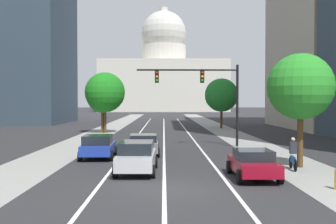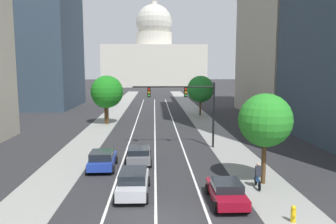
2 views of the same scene
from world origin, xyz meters
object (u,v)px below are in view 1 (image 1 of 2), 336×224
at_px(street_tree_near_left, 102,97).
at_px(street_tree_mid_left, 105,92).
at_px(street_tree_near_right, 301,87).
at_px(capitol_building, 164,76).
at_px(car_silver, 137,156).
at_px(car_blue, 98,146).
at_px(car_gray, 144,144).
at_px(traffic_signal_mast, 205,87).
at_px(street_tree_mid_right, 221,95).
at_px(car_crimson, 253,163).
at_px(cyclist, 293,154).

relative_size(street_tree_near_left, street_tree_mid_left, 0.85).
bearing_deg(street_tree_near_right, capitol_building, 93.21).
relative_size(car_silver, street_tree_mid_left, 0.64).
distance_m(street_tree_near_left, street_tree_mid_left, 0.67).
xyz_separation_m(car_blue, street_tree_mid_left, (-2.61, 21.59, 3.88)).
bearing_deg(street_tree_near_right, street_tree_mid_left, 119.33).
xyz_separation_m(capitol_building, street_tree_near_left, (-7.09, -107.26, -9.01)).
bearing_deg(capitol_building, street_tree_near_left, -93.78).
height_order(car_gray, traffic_signal_mast, traffic_signal_mast).
xyz_separation_m(street_tree_near_right, street_tree_mid_right, (0.35, 33.78, 0.07)).
bearing_deg(car_silver, traffic_signal_mast, -19.70).
height_order(car_gray, car_blue, car_blue).
relative_size(street_tree_near_right, street_tree_mid_left, 0.90).
relative_size(car_gray, car_blue, 1.11).
bearing_deg(traffic_signal_mast, car_silver, -110.78).
height_order(car_silver, traffic_signal_mast, traffic_signal_mast).
relative_size(car_crimson, street_tree_mid_left, 0.60).
relative_size(capitol_building, street_tree_mid_right, 6.78).
bearing_deg(car_crimson, traffic_signal_mast, 3.52).
distance_m(car_crimson, street_tree_near_left, 30.99).
distance_m(car_silver, street_tree_near_right, 9.68).
height_order(cyclist, street_tree_mid_right, street_tree_mid_right).
bearing_deg(cyclist, car_crimson, 136.57).
bearing_deg(street_tree_mid_right, cyclist, -91.66).
xyz_separation_m(car_silver, traffic_signal_mast, (4.67, 12.31, 3.94)).
height_order(car_silver, car_blue, car_silver).
bearing_deg(traffic_signal_mast, street_tree_near_left, 124.95).
distance_m(car_silver, street_tree_mid_right, 36.82).
height_order(cyclist, street_tree_near_left, street_tree_near_left).
bearing_deg(street_tree_mid_right, street_tree_near_left, -150.75).
relative_size(traffic_signal_mast, street_tree_near_right, 1.30).
height_order(cyclist, street_tree_mid_left, street_tree_mid_left).
relative_size(car_gray, street_tree_near_left, 0.77).
bearing_deg(car_gray, car_blue, 118.56).
height_order(car_gray, street_tree_near_left, street_tree_near_left).
bearing_deg(car_crimson, car_silver, 74.36).
height_order(car_silver, cyclist, cyclist).
relative_size(car_crimson, street_tree_near_left, 0.71).
relative_size(street_tree_near_left, street_tree_near_right, 0.94).
height_order(traffic_signal_mast, street_tree_mid_right, street_tree_mid_right).
bearing_deg(cyclist, street_tree_near_left, 32.55).
height_order(car_gray, street_tree_mid_right, street_tree_mid_right).
bearing_deg(street_tree_mid_right, car_crimson, -95.59).
bearing_deg(car_gray, capitol_building, -2.70).
xyz_separation_m(car_silver, street_tree_mid_right, (9.18, 35.47, 3.64)).
relative_size(cyclist, street_tree_near_left, 0.29).
bearing_deg(street_tree_near_right, cyclist, -126.41).
bearing_deg(street_tree_near_right, traffic_signal_mast, 111.44).
xyz_separation_m(car_silver, car_blue, (-2.78, 5.41, -0.05)).
relative_size(capitol_building, traffic_signal_mast, 5.62).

